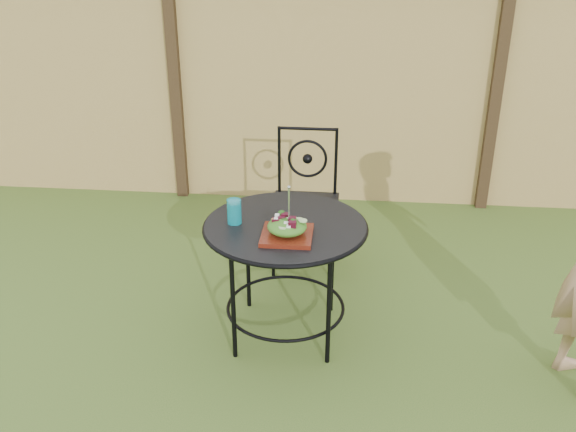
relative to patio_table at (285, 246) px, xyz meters
name	(u,v)px	position (x,y,z in m)	size (l,w,h in m)	color
ground	(314,351)	(0.18, -0.17, -0.59)	(60.00, 60.00, 0.00)	#2C4917
fence	(332,93)	(0.18, 2.02, 0.36)	(8.00, 0.12, 1.90)	tan
patio_table	(285,246)	(0.00, 0.00, 0.00)	(0.92, 0.92, 0.72)	black
patio_chair	(306,196)	(0.05, 0.90, -0.08)	(0.46, 0.46, 0.95)	black
salad_plate	(287,235)	(0.02, -0.16, 0.15)	(0.27, 0.27, 0.02)	#480D0A
salad	(287,226)	(0.02, -0.16, 0.20)	(0.21, 0.21, 0.08)	#235614
fork	(289,204)	(0.03, -0.16, 0.33)	(0.01, 0.01, 0.18)	silver
drinking_glass	(234,211)	(-0.28, -0.01, 0.21)	(0.08, 0.08, 0.14)	#0C8593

